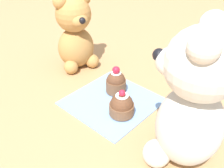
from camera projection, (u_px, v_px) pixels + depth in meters
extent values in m
plane|color=tan|center=(112.00, 102.00, 0.67)|extent=(4.00, 4.00, 0.00)
cube|color=#7A9ED1|center=(112.00, 101.00, 0.67)|extent=(0.21, 0.20, 0.01)
ellipsoid|color=silver|center=(189.00, 125.00, 0.49)|extent=(0.17, 0.16, 0.16)
sphere|color=silver|center=(203.00, 64.00, 0.41)|extent=(0.13, 0.13, 0.13)
ellipsoid|color=silver|center=(172.00, 62.00, 0.44)|extent=(0.07, 0.07, 0.05)
sphere|color=black|center=(159.00, 55.00, 0.44)|extent=(0.02, 0.02, 0.02)
sphere|color=silver|center=(214.00, 25.00, 0.42)|extent=(0.05, 0.05, 0.05)
sphere|color=silver|center=(204.00, 47.00, 0.35)|extent=(0.05, 0.05, 0.05)
sphere|color=silver|center=(170.00, 124.00, 0.57)|extent=(0.05, 0.05, 0.05)
sphere|color=silver|center=(157.00, 153.00, 0.50)|extent=(0.05, 0.05, 0.05)
ellipsoid|color=#B78447|center=(76.00, 47.00, 0.79)|extent=(0.13, 0.12, 0.12)
sphere|color=#B78447|center=(73.00, 14.00, 0.74)|extent=(0.10, 0.10, 0.10)
ellipsoid|color=#B78447|center=(79.00, 21.00, 0.71)|extent=(0.06, 0.06, 0.04)
sphere|color=black|center=(82.00, 21.00, 0.70)|extent=(0.02, 0.02, 0.02)
sphere|color=#B78447|center=(60.00, 2.00, 0.70)|extent=(0.04, 0.04, 0.04)
sphere|color=#B78447|center=(71.00, 67.00, 0.78)|extent=(0.04, 0.04, 0.04)
sphere|color=#B78447|center=(92.00, 61.00, 0.81)|extent=(0.04, 0.04, 0.04)
cylinder|color=brown|center=(122.00, 109.00, 0.62)|extent=(0.06, 0.06, 0.03)
sphere|color=brown|center=(122.00, 104.00, 0.61)|extent=(0.06, 0.06, 0.06)
cylinder|color=white|center=(122.00, 96.00, 0.60)|extent=(0.03, 0.03, 0.00)
sphere|color=red|center=(122.00, 93.00, 0.60)|extent=(0.02, 0.02, 0.02)
cylinder|color=brown|center=(116.00, 86.00, 0.70)|extent=(0.05, 0.05, 0.03)
sphere|color=brown|center=(116.00, 80.00, 0.69)|extent=(0.05, 0.05, 0.05)
cylinder|color=white|center=(116.00, 73.00, 0.67)|extent=(0.03, 0.03, 0.00)
sphere|color=red|center=(116.00, 70.00, 0.67)|extent=(0.02, 0.02, 0.02)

